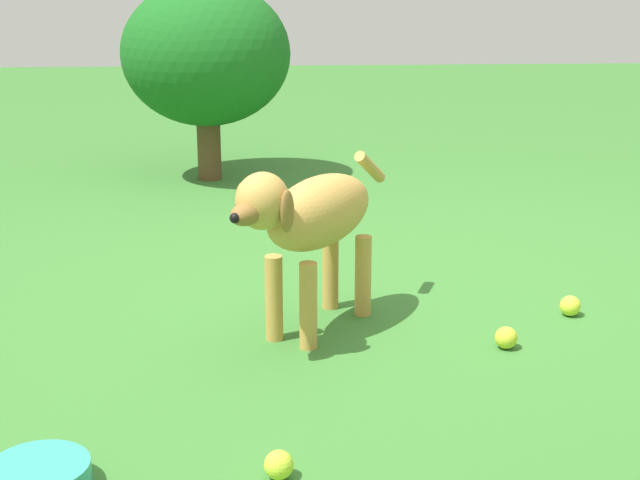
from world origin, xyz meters
name	(u,v)px	position (x,y,z in m)	size (l,w,h in m)	color
ground	(374,302)	(0.00, 0.00, 0.00)	(14.00, 14.00, 0.00)	#38722D
dog	(311,218)	(0.22, 0.24, 0.36)	(0.51, 0.68, 0.55)	#C69347
tennis_ball_0	(506,338)	(-0.34, 0.40, 0.03)	(0.07, 0.07, 0.07)	#C9D332
tennis_ball_1	(279,465)	(0.33, 1.08, 0.03)	(0.07, 0.07, 0.07)	#C3E235
tennis_ball_2	(570,306)	(-0.61, 0.15, 0.03)	(0.07, 0.07, 0.07)	#D3E137
water_bowl	(40,477)	(0.85, 1.10, 0.03)	(0.22, 0.22, 0.06)	teal
shrub_near	(206,55)	(0.64, -1.84, 0.63)	(0.84, 0.76, 0.99)	brown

